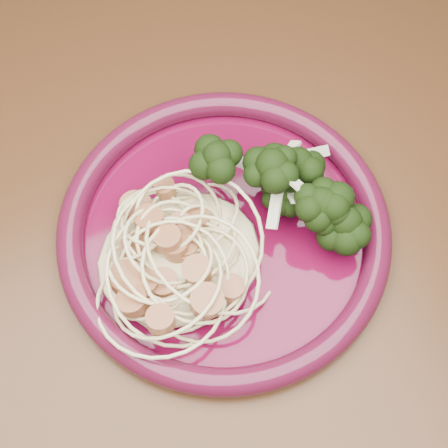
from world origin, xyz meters
The scene contains 6 objects.
dining_table centered at (0.00, 0.00, 0.65)m, with size 1.20×0.80×0.75m.
dinner_plate centered at (0.03, -0.04, 0.76)m, with size 0.34×0.34×0.02m.
spaghetti_pile centered at (-0.02, -0.04, 0.77)m, with size 0.14×0.12×0.03m, color beige.
scallop_cluster centered at (-0.02, -0.04, 0.81)m, with size 0.13×0.13×0.04m, color #A56A44, non-canonical shape.
broccoli_pile centered at (0.08, -0.03, 0.78)m, with size 0.10×0.16×0.06m, color black.
onion_garnish centered at (0.08, -0.03, 0.82)m, with size 0.07×0.10×0.05m, color beige, non-canonical shape.
Camera 1 is at (-0.08, -0.26, 1.25)m, focal length 50.00 mm.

